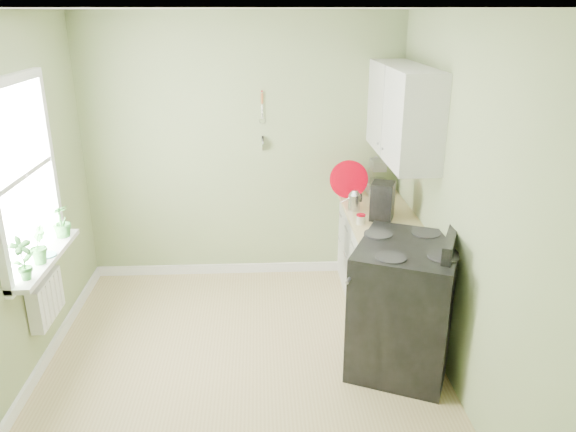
{
  "coord_description": "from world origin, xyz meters",
  "views": [
    {
      "loc": [
        0.16,
        -3.77,
        2.69
      ],
      "look_at": [
        0.39,
        0.55,
        1.1
      ],
      "focal_mm": 35.0,
      "sensor_mm": 36.0,
      "label": 1
    }
  ],
  "objects_px": {
    "stove": "(405,305)",
    "kettle": "(354,200)",
    "stand_mixer": "(376,177)",
    "coffee_maker": "(382,202)"
  },
  "relations": [
    {
      "from": "stove",
      "to": "kettle",
      "type": "distance_m",
      "value": 1.26
    },
    {
      "from": "kettle",
      "to": "stove",
      "type": "bearing_deg",
      "value": -78.73
    },
    {
      "from": "stand_mixer",
      "to": "stove",
      "type": "bearing_deg",
      "value": -92.98
    },
    {
      "from": "kettle",
      "to": "coffee_maker",
      "type": "height_order",
      "value": "coffee_maker"
    },
    {
      "from": "stove",
      "to": "kettle",
      "type": "height_order",
      "value": "stove"
    },
    {
      "from": "stove",
      "to": "kettle",
      "type": "xyz_separation_m",
      "value": [
        -0.23,
        1.15,
        0.48
      ]
    },
    {
      "from": "stove",
      "to": "stand_mixer",
      "type": "bearing_deg",
      "value": 87.02
    },
    {
      "from": "stove",
      "to": "stand_mixer",
      "type": "distance_m",
      "value": 1.78
    },
    {
      "from": "stand_mixer",
      "to": "coffee_maker",
      "type": "height_order",
      "value": "stand_mixer"
    },
    {
      "from": "stand_mixer",
      "to": "coffee_maker",
      "type": "distance_m",
      "value": 0.79
    }
  ]
}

